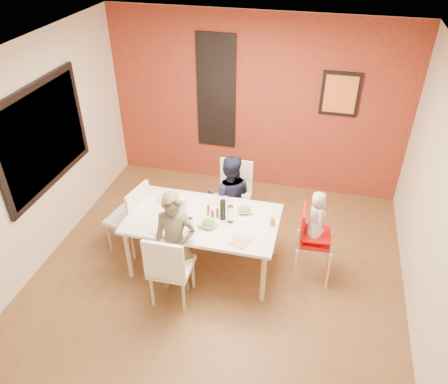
% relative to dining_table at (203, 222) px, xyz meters
% --- Properties ---
extents(ground, '(4.50, 4.50, 0.00)m').
position_rel_dining_table_xyz_m(ground, '(0.22, -0.13, -0.69)').
color(ground, brown).
rests_on(ground, ground).
extents(ceiling, '(4.50, 4.50, 0.02)m').
position_rel_dining_table_xyz_m(ceiling, '(0.22, -0.13, 2.01)').
color(ceiling, white).
rests_on(ceiling, wall_back).
extents(wall_back, '(4.50, 0.02, 2.70)m').
position_rel_dining_table_xyz_m(wall_back, '(0.22, 2.12, 0.66)').
color(wall_back, beige).
rests_on(wall_back, ground).
extents(wall_front, '(4.50, 0.02, 2.70)m').
position_rel_dining_table_xyz_m(wall_front, '(0.22, -2.38, 0.66)').
color(wall_front, beige).
rests_on(wall_front, ground).
extents(wall_left, '(0.02, 4.50, 2.70)m').
position_rel_dining_table_xyz_m(wall_left, '(-2.03, -0.13, 0.66)').
color(wall_left, beige).
rests_on(wall_left, ground).
extents(wall_right, '(0.02, 4.50, 2.70)m').
position_rel_dining_table_xyz_m(wall_right, '(2.47, -0.13, 0.66)').
color(wall_right, beige).
rests_on(wall_right, ground).
extents(brick_accent_wall, '(4.50, 0.02, 2.70)m').
position_rel_dining_table_xyz_m(brick_accent_wall, '(0.22, 2.10, 0.66)').
color(brick_accent_wall, maroon).
rests_on(brick_accent_wall, ground).
extents(picture_window_frame, '(0.05, 1.70, 1.30)m').
position_rel_dining_table_xyz_m(picture_window_frame, '(-2.00, 0.07, 0.86)').
color(picture_window_frame, black).
rests_on(picture_window_frame, wall_left).
extents(picture_window_pane, '(0.02, 1.55, 1.15)m').
position_rel_dining_table_xyz_m(picture_window_pane, '(-1.99, 0.07, 0.86)').
color(picture_window_pane, black).
rests_on(picture_window_pane, wall_left).
extents(glassblock_strip, '(0.55, 0.03, 1.70)m').
position_rel_dining_table_xyz_m(glassblock_strip, '(-0.38, 2.08, 0.81)').
color(glassblock_strip, silver).
rests_on(glassblock_strip, wall_back).
extents(glassblock_surround, '(0.60, 0.03, 1.76)m').
position_rel_dining_table_xyz_m(glassblock_surround, '(-0.38, 2.08, 0.81)').
color(glassblock_surround, black).
rests_on(glassblock_surround, wall_back).
extents(art_print_frame, '(0.54, 0.03, 0.64)m').
position_rel_dining_table_xyz_m(art_print_frame, '(1.42, 2.08, 0.96)').
color(art_print_frame, black).
rests_on(art_print_frame, wall_back).
extents(art_print_canvas, '(0.44, 0.01, 0.54)m').
position_rel_dining_table_xyz_m(art_print_canvas, '(1.42, 2.06, 0.96)').
color(art_print_canvas, orange).
rests_on(art_print_canvas, wall_back).
extents(dining_table, '(1.81, 1.01, 0.75)m').
position_rel_dining_table_xyz_m(dining_table, '(0.00, 0.00, 0.00)').
color(dining_table, silver).
rests_on(dining_table, ground).
extents(chair_near, '(0.47, 0.47, 0.99)m').
position_rel_dining_table_xyz_m(chair_near, '(-0.20, -0.70, -0.14)').
color(chair_near, white).
rests_on(chair_near, ground).
extents(chair_far, '(0.47, 0.47, 0.99)m').
position_rel_dining_table_xyz_m(chair_far, '(0.17, 0.93, -0.13)').
color(chair_far, silver).
rests_on(chair_far, ground).
extents(chair_left, '(0.54, 0.54, 0.99)m').
position_rel_dining_table_xyz_m(chair_left, '(-0.97, 0.08, -0.13)').
color(chair_left, white).
rests_on(chair_left, ground).
extents(high_chair, '(0.44, 0.44, 1.00)m').
position_rel_dining_table_xyz_m(high_chair, '(1.29, 0.14, -0.09)').
color(high_chair, '#C30909').
rests_on(high_chair, ground).
extents(child_near, '(0.53, 0.39, 1.34)m').
position_rel_dining_table_xyz_m(child_near, '(-0.20, -0.45, -0.02)').
color(child_near, brown).
rests_on(child_near, ground).
extents(child_far, '(0.67, 0.56, 1.24)m').
position_rel_dining_table_xyz_m(child_far, '(0.17, 0.68, -0.07)').
color(child_far, black).
rests_on(child_far, ground).
extents(toddler, '(0.30, 0.37, 0.65)m').
position_rel_dining_table_xyz_m(toddler, '(1.32, 0.14, 0.22)').
color(toddler, beige).
rests_on(toddler, high_chair).
extents(plate_near_left, '(0.25, 0.25, 0.01)m').
position_rel_dining_table_xyz_m(plate_near_left, '(-0.38, -0.37, 0.07)').
color(plate_near_left, white).
rests_on(plate_near_left, dining_table).
extents(plate_far_mid, '(0.25, 0.25, 0.01)m').
position_rel_dining_table_xyz_m(plate_far_mid, '(0.10, 0.40, 0.07)').
color(plate_far_mid, white).
rests_on(plate_far_mid, dining_table).
extents(plate_near_right, '(0.25, 0.25, 0.01)m').
position_rel_dining_table_xyz_m(plate_near_right, '(0.53, -0.32, 0.07)').
color(plate_near_right, silver).
rests_on(plate_near_right, dining_table).
extents(plate_far_left, '(0.26, 0.26, 0.01)m').
position_rel_dining_table_xyz_m(plate_far_left, '(-0.54, 0.26, 0.07)').
color(plate_far_left, silver).
rests_on(plate_far_left, dining_table).
extents(salad_bowl_a, '(0.26, 0.26, 0.05)m').
position_rel_dining_table_xyz_m(salad_bowl_a, '(0.10, -0.13, 0.09)').
color(salad_bowl_a, white).
rests_on(salad_bowl_a, dining_table).
extents(salad_bowl_b, '(0.25, 0.25, 0.05)m').
position_rel_dining_table_xyz_m(salad_bowl_b, '(0.46, 0.24, 0.09)').
color(salad_bowl_b, white).
rests_on(salad_bowl_b, dining_table).
extents(wine_bottle, '(0.07, 0.07, 0.26)m').
position_rel_dining_table_xyz_m(wine_bottle, '(0.24, 0.04, 0.20)').
color(wine_bottle, black).
rests_on(wine_bottle, dining_table).
extents(wine_glass_a, '(0.07, 0.07, 0.19)m').
position_rel_dining_table_xyz_m(wine_glass_a, '(-0.06, -0.28, 0.16)').
color(wine_glass_a, silver).
rests_on(wine_glass_a, dining_table).
extents(wine_glass_b, '(0.08, 0.08, 0.22)m').
position_rel_dining_table_xyz_m(wine_glass_b, '(0.34, 0.01, 0.18)').
color(wine_glass_b, white).
rests_on(wine_glass_b, dining_table).
extents(paper_towel_roll, '(0.11, 0.11, 0.25)m').
position_rel_dining_table_xyz_m(paper_towel_roll, '(-0.25, -0.01, 0.19)').
color(paper_towel_roll, white).
rests_on(paper_towel_roll, dining_table).
extents(condiment_red, '(0.04, 0.04, 0.14)m').
position_rel_dining_table_xyz_m(condiment_red, '(0.13, -0.02, 0.14)').
color(condiment_red, red).
rests_on(condiment_red, dining_table).
extents(condiment_green, '(0.03, 0.03, 0.13)m').
position_rel_dining_table_xyz_m(condiment_green, '(0.17, 0.05, 0.13)').
color(condiment_green, '#2F7928').
rests_on(condiment_green, dining_table).
extents(condiment_brown, '(0.04, 0.04, 0.14)m').
position_rel_dining_table_xyz_m(condiment_brown, '(0.05, 0.08, 0.14)').
color(condiment_brown, brown).
rests_on(condiment_brown, dining_table).
extents(sippy_cup, '(0.06, 0.06, 0.10)m').
position_rel_dining_table_xyz_m(sippy_cup, '(0.83, 0.06, 0.12)').
color(sippy_cup, orange).
rests_on(sippy_cup, dining_table).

